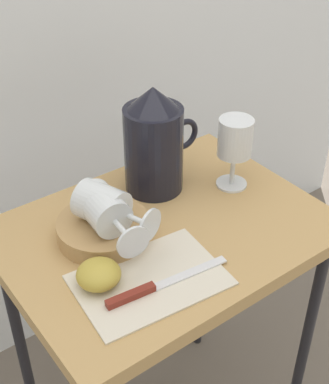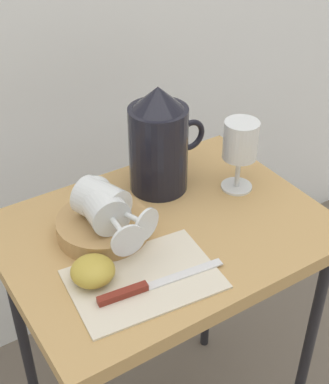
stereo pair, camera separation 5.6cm
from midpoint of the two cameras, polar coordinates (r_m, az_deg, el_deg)
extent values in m
cube|color=tan|center=(1.04, 1.55, -4.31)|extent=(0.60, 0.44, 0.03)
cylinder|color=black|center=(1.32, 15.73, -16.03)|extent=(0.02, 0.02, 0.65)
cylinder|color=black|center=(1.32, -13.04, -15.33)|extent=(0.02, 0.02, 0.65)
cylinder|color=black|center=(1.49, 5.74, -7.26)|extent=(0.02, 0.02, 0.65)
cube|color=beige|center=(0.92, -0.38, -9.06)|extent=(0.26, 0.19, 0.00)
cylinder|color=#AD8451|center=(1.01, -4.79, -3.57)|extent=(0.17, 0.17, 0.03)
cylinder|color=black|center=(1.09, 0.85, 4.41)|extent=(0.12, 0.12, 0.18)
cylinder|color=#B23819|center=(1.11, 0.83, 2.83)|extent=(0.11, 0.11, 0.10)
cone|color=black|center=(1.04, 0.90, 9.71)|extent=(0.10, 0.10, 0.05)
torus|color=black|center=(1.12, 4.14, 5.87)|extent=(0.07, 0.01, 0.07)
cylinder|color=silver|center=(1.15, 8.86, 0.55)|extent=(0.06, 0.06, 0.00)
cylinder|color=silver|center=(1.13, 9.03, 2.09)|extent=(0.01, 0.01, 0.07)
cylinder|color=silver|center=(1.09, 9.38, 5.31)|extent=(0.07, 0.07, 0.08)
cylinder|color=#B23819|center=(1.10, 9.29, 4.54)|extent=(0.06, 0.06, 0.04)
cylinder|color=silver|center=(0.97, -4.93, -1.07)|extent=(0.10, 0.10, 0.07)
cylinder|color=silver|center=(0.94, -1.68, -2.67)|extent=(0.03, 0.06, 0.01)
cylinder|color=silver|center=(0.92, -0.14, -3.42)|extent=(0.06, 0.02, 0.06)
cylinder|color=silver|center=(0.97, -4.81, -1.48)|extent=(0.08, 0.09, 0.07)
cylinder|color=silver|center=(0.91, -2.89, -3.95)|extent=(0.01, 0.06, 0.01)
cylinder|color=silver|center=(0.89, -1.99, -5.10)|extent=(0.06, 0.01, 0.06)
ellipsoid|color=#B29938|center=(0.91, -5.67, -8.18)|extent=(0.07, 0.07, 0.04)
cube|color=silver|center=(0.93, 3.89, -8.51)|extent=(0.14, 0.03, 0.00)
cube|color=maroon|center=(0.89, -2.51, -10.53)|extent=(0.09, 0.02, 0.01)
camera|label=1|loc=(0.03, -88.36, 1.16)|focal=51.49mm
camera|label=2|loc=(0.03, 91.64, -1.16)|focal=51.49mm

